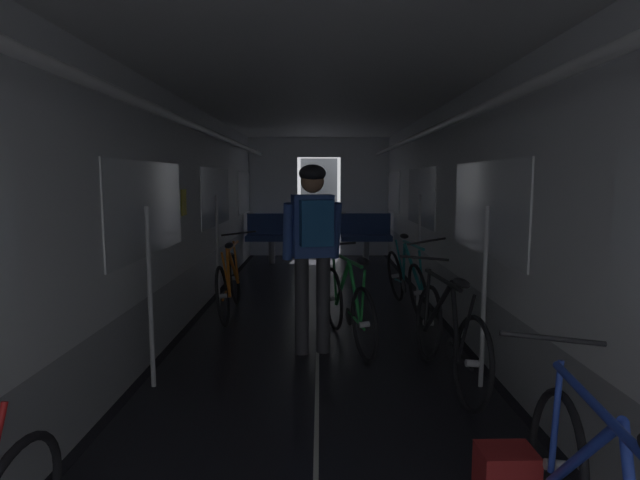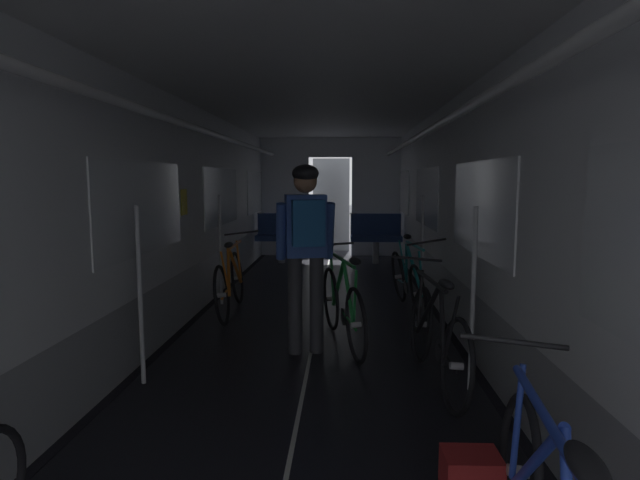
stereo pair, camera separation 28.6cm
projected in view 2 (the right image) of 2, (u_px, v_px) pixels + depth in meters
name	position (u px, v px, depth m)	size (l,w,h in m)	color
train_car_shell	(315.00, 169.00, 5.29)	(3.14, 12.34, 2.57)	black
bench_seat_far_left	(282.00, 233.00, 9.91)	(0.98, 0.51, 0.95)	gray
bench_seat_far_right	(376.00, 234.00, 9.82)	(0.98, 0.51, 0.95)	gray
bicycle_teal	(408.00, 280.00, 6.24)	(0.52, 1.69, 0.96)	black
bicycle_black	(436.00, 337.00, 4.00)	(0.44, 1.69, 0.95)	black
bicycle_orange	(230.00, 282.00, 6.15)	(0.44, 1.69, 0.95)	black
person_cyclist_aisle	(306.00, 238.00, 4.64)	(0.56, 0.44, 1.73)	#2D2D33
bicycle_green_in_aisle	(342.00, 306.00, 4.97)	(0.55, 1.65, 0.94)	black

